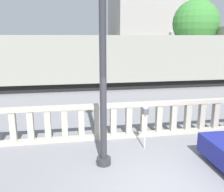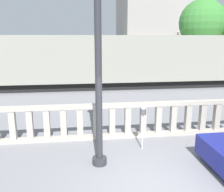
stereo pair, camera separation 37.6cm
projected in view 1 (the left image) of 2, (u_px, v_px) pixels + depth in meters
name	position (u px, v px, depth m)	size (l,w,h in m)	color
ground_plane	(160.00, 190.00, 5.84)	(160.00, 160.00, 0.00)	slate
balustrade	(129.00, 120.00, 8.75)	(14.20, 0.24, 1.26)	#ADA599
lamppost	(103.00, 53.00, 6.28)	(0.40, 0.40, 5.92)	#2D2D33
parking_meter	(145.00, 113.00, 7.72)	(0.19, 0.19, 1.44)	silver
train_near	(77.00, 61.00, 16.96)	(27.00, 3.07, 4.17)	black
train_far	(112.00, 51.00, 29.68)	(20.08, 2.99, 3.97)	black
building_block	(150.00, 24.00, 33.60)	(9.95, 9.18, 10.21)	gray
tree_left	(196.00, 23.00, 19.04)	(3.49, 3.49, 6.23)	brown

